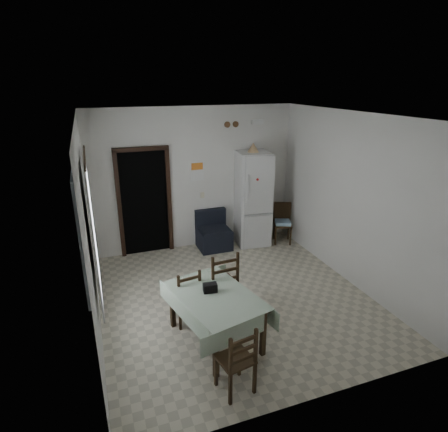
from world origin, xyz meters
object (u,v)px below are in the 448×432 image
fridge (252,199)px  dining_table (215,318)px  dining_chair_far_left (185,295)px  dining_chair_far_right (220,282)px  dining_chair_near_head (235,358)px  navy_seat (214,231)px  corner_chair (283,224)px

fridge → dining_table: (-1.79, -2.83, -0.65)m
dining_chair_far_left → dining_chair_far_right: bearing=175.0°
dining_chair_far_right → dining_chair_near_head: dining_chair_far_right is taller
navy_seat → corner_chair: bearing=-7.9°
fridge → dining_table: fridge is taller
navy_seat → dining_chair_far_left: size_ratio=0.92×
corner_chair → dining_chair_near_head: bearing=-103.9°
fridge → dining_chair_far_left: size_ratio=2.30×
fridge → corner_chair: bearing=-11.7°
corner_chair → dining_chair_near_head: (-2.50, -3.53, 0.00)m
navy_seat → dining_chair_far_left: dining_chair_far_left is taller
fridge → dining_chair_far_right: bearing=-117.6°
dining_table → dining_chair_far_right: size_ratio=1.29×
corner_chair → navy_seat: bearing=-166.6°
navy_seat → dining_table: size_ratio=0.59×
dining_chair_far_right → dining_chair_far_left: bearing=0.0°
dining_table → dining_chair_far_left: bearing=102.3°
fridge → dining_chair_far_right: (-1.51, -2.24, -0.47)m
dining_chair_near_head → fridge: bearing=-126.8°
corner_chair → dining_table: bearing=-111.4°
dining_table → navy_seat: bearing=58.7°
dining_chair_near_head → corner_chair: bearing=-135.7°
corner_chair → dining_chair_near_head: size_ratio=1.00×
dining_chair_far_left → dining_chair_far_right: dining_chair_far_right is taller
fridge → dining_table: size_ratio=1.47×
navy_seat → dining_chair_near_head: 3.87m
fridge → dining_chair_far_right: fridge is taller
fridge → corner_chair: (0.64, -0.21, -0.57)m
navy_seat → corner_chair: corner_chair is taller
dining_chair_far_left → dining_chair_near_head: bearing=88.5°
corner_chair → dining_table: corner_chair is taller
navy_seat → dining_chair_far_left: 2.57m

